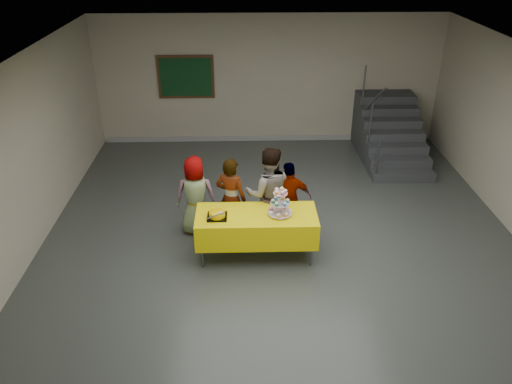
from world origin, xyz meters
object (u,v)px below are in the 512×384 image
schoolchild_b (231,198)px  staircase (388,134)px  bake_table (256,226)px  schoolchild_a (196,196)px  schoolchild_d (289,199)px  cupcake_stand (280,204)px  schoolchild_c (268,194)px  noticeboard (186,77)px  bear_cake (217,214)px

schoolchild_b → staircase: bearing=-113.5°
bake_table → schoolchild_b: bearing=123.9°
bake_table → schoolchild_a: bearing=143.0°
schoolchild_a → schoolchild_d: size_ratio=1.05×
cupcake_stand → schoolchild_c: bearing=103.5°
schoolchild_b → cupcake_stand: bearing=164.0°
bake_table → cupcake_stand: (0.36, -0.02, 0.40)m
staircase → noticeboard: size_ratio=1.85×
schoolchild_a → schoolchild_b: size_ratio=0.97×
schoolchild_d → staircase: (2.56, 3.32, -0.18)m
staircase → bake_table: bearing=-128.3°
schoolchild_a → staircase: bearing=-142.9°
schoolchild_a → schoolchild_b: bearing=164.6°
schoolchild_b → schoolchild_d: 0.97m
bake_table → staircase: size_ratio=0.78×
cupcake_stand → noticeboard: size_ratio=0.34×
schoolchild_b → staircase: size_ratio=0.60×
bear_cake → noticeboard: size_ratio=0.28×
staircase → schoolchild_b: bearing=-136.4°
bake_table → schoolchild_a: size_ratio=1.35×
schoolchild_c → schoolchild_d: schoolchild_c is taller
schoolchild_c → schoolchild_b: bearing=-2.6°
bear_cake → schoolchild_c: size_ratio=0.22×
cupcake_stand → staircase: size_ratio=0.19×
cupcake_stand → schoolchild_b: size_ratio=0.31×
schoolchild_d → bear_cake: bearing=21.1°
schoolchild_a → staircase: size_ratio=0.58×
schoolchild_b → bear_cake: bearing=96.3°
bake_table → staircase: (3.12, 3.96, -0.07)m
schoolchild_a → cupcake_stand: bearing=149.7°
schoolchild_b → noticeboard: 4.42m
cupcake_stand → schoolchild_c: schoolchild_c is taller
cupcake_stand → noticeboard: 5.20m
schoolchild_d → schoolchild_c: bearing=-2.6°
bake_table → schoolchild_d: (0.56, 0.64, 0.11)m
schoolchild_c → schoolchild_d: bearing=-174.1°
bear_cake → schoolchild_b: size_ratio=0.25×
bear_cake → schoolchild_c: (0.82, 0.66, -0.02)m
bake_table → schoolchild_d: bearing=48.5°
bear_cake → cupcake_stand: bearing=3.4°
bear_cake → schoolchild_b: schoolchild_b is taller
bake_table → staircase: bearing=51.7°
schoolchild_a → schoolchild_c: schoolchild_c is taller
cupcake_stand → staircase: bearing=55.2°
schoolchild_c → schoolchild_a: bearing=-9.6°
schoolchild_c → noticeboard: (-1.70, 4.21, 0.79)m
noticeboard → staircase: bearing=-10.3°
bake_table → cupcake_stand: cupcake_stand is taller
bake_table → schoolchild_c: 0.68m
schoolchild_b → noticeboard: (-1.09, 4.20, 0.88)m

